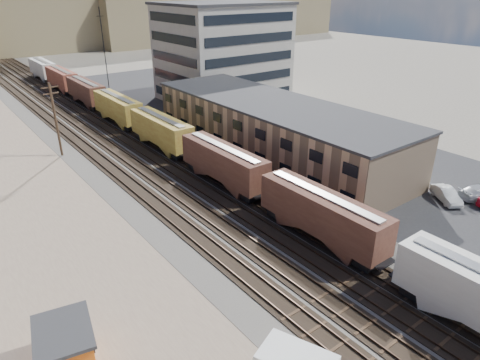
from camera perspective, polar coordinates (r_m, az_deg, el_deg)
ground at (r=35.22m, az=13.15°, el=-13.73°), size 300.00×300.00×0.00m
ballast_bed at (r=73.42m, az=-18.08°, el=6.44°), size 18.00×200.00×0.06m
asphalt_lot at (r=71.37m, az=3.19°, el=7.12°), size 26.00×120.00×0.04m
rail_tracks at (r=73.23m, az=-18.49°, el=6.41°), size 11.40×200.00×0.24m
freight_train at (r=68.28m, az=-13.49°, el=8.10°), size 3.00×119.74×4.46m
warehouse at (r=58.69m, az=4.39°, el=6.90°), size 12.40×40.40×7.25m
office_tower at (r=88.32m, az=-2.36°, el=16.70°), size 22.60×18.60×18.45m
utility_pole_north at (r=62.30m, az=-23.39°, el=7.58°), size 2.20×0.32×10.00m
radio_mast at (r=82.57m, az=-17.49°, el=14.98°), size 1.20×0.16×18.00m
maintenance_shed at (r=29.42m, az=-22.14°, el=-20.20°), size 4.07×4.82×3.12m
parked_car_white at (r=51.35m, az=25.81°, el=-1.82°), size 3.70×4.58×1.46m
parked_car_silver at (r=53.63m, az=29.31°, el=-1.46°), size 5.49×3.37×1.48m
parked_car_blue at (r=87.83m, az=-0.95°, el=11.01°), size 5.80×5.02×1.48m
parked_car_far at (r=95.28m, az=-3.35°, el=12.04°), size 3.09×4.47×1.41m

